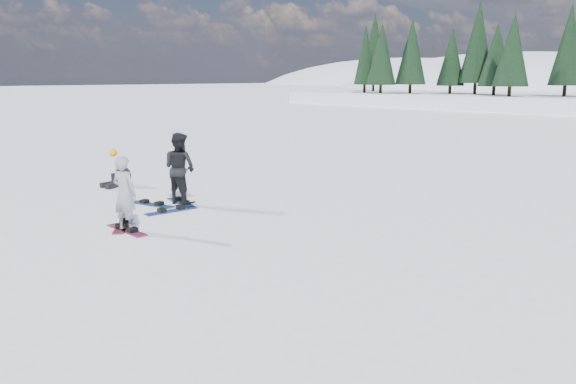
# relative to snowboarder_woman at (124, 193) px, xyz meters

# --- Properties ---
(ground) EXTENTS (420.00, 420.00, 0.00)m
(ground) POSITION_rel_snowboarder_woman_xyz_m (0.32, 0.65, -0.91)
(ground) COLOR white
(ground) RESTS_ON ground
(snowboarder_woman) EXTENTS (0.76, 0.61, 1.95)m
(snowboarder_woman) POSITION_rel_snowboarder_woman_xyz_m (0.00, 0.00, 0.00)
(snowboarder_woman) COLOR #A0A0A5
(snowboarder_woman) RESTS_ON ground
(snowboarder_man) EXTENTS (1.14, 0.98, 2.05)m
(snowboarder_man) POSITION_rel_snowboarder_woman_xyz_m (-1.63, 2.59, 0.11)
(snowboarder_man) COLOR black
(snowboarder_man) RESTS_ON ground
(seated_rider) EXTENTS (0.72, 1.08, 0.86)m
(seated_rider) POSITION_rel_snowboarder_woman_xyz_m (-5.23, 2.63, -0.58)
(seated_rider) COLOR black
(seated_rider) RESTS_ON ground
(gear_bag) EXTENTS (0.48, 0.36, 0.30)m
(gear_bag) POSITION_rel_snowboarder_woman_xyz_m (-5.93, 2.88, -0.76)
(gear_bag) COLOR black
(gear_bag) RESTS_ON ground
(snowboard_woman) EXTENTS (1.50, 0.28, 0.03)m
(snowboard_woman) POSITION_rel_snowboarder_woman_xyz_m (0.00, 0.00, -0.90)
(snowboard_woman) COLOR #97214F
(snowboard_woman) RESTS_ON ground
(snowboard_man) EXTENTS (1.53, 0.55, 0.03)m
(snowboard_man) POSITION_rel_snowboarder_woman_xyz_m (-1.63, 2.59, -0.90)
(snowboard_man) COLOR #19488E
(snowboard_man) RESTS_ON ground
(snowboard_loose_c) EXTENTS (1.52, 0.68, 0.03)m
(snowboard_loose_c) POSITION_rel_snowboarder_woman_xyz_m (-1.99, 1.85, -0.90)
(snowboard_loose_c) COLOR navy
(snowboard_loose_c) RESTS_ON ground
(snowboard_loose_b) EXTENTS (1.37, 1.12, 0.03)m
(snowboard_loose_b) POSITION_rel_snowboarder_woman_xyz_m (-0.44, 0.13, -0.90)
(snowboard_loose_b) COLOR maroon
(snowboard_loose_b) RESTS_ON ground
(snowboard_loose_a) EXTENTS (0.40, 1.52, 0.03)m
(snowboard_loose_a) POSITION_rel_snowboarder_woman_xyz_m (-0.93, 1.83, -0.90)
(snowboard_loose_a) COLOR #1C3B9F
(snowboard_loose_a) RESTS_ON ground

